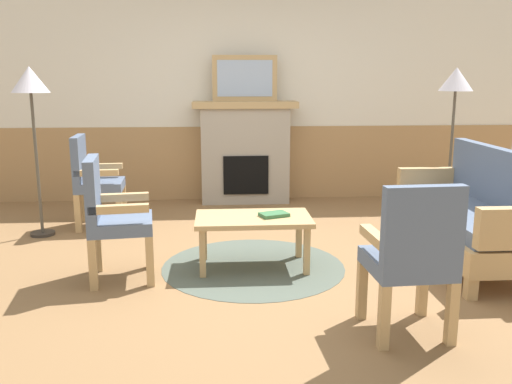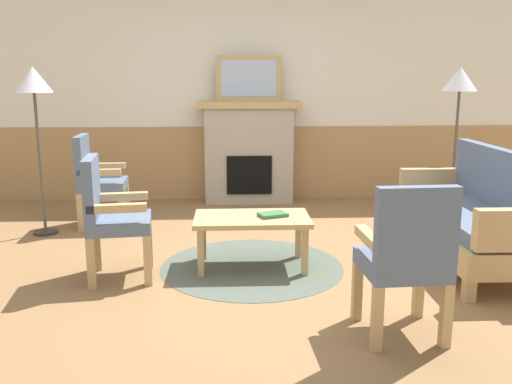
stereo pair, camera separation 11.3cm
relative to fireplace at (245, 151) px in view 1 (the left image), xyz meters
name	(u,v)px [view 1 (the left image)]	position (x,y,z in m)	size (l,w,h in m)	color
ground_plane	(259,262)	(0.00, -2.35, -0.65)	(14.00, 14.00, 0.00)	olive
wall_back	(244,98)	(0.00, 0.25, 0.66)	(7.20, 0.14, 2.70)	silver
fireplace	(245,151)	(0.00, 0.00, 0.00)	(1.30, 0.44, 1.28)	#A39989
framed_picture	(245,78)	(0.00, 0.00, 0.91)	(0.80, 0.04, 0.56)	tan
couch	(469,216)	(1.82, -2.41, -0.26)	(0.70, 1.80, 0.98)	tan
coffee_table	(253,223)	(-0.06, -2.46, -0.27)	(0.96, 0.56, 0.44)	tan
round_rug	(253,266)	(-0.06, -2.46, -0.65)	(1.55, 1.55, 0.01)	#4C564C
book_on_table	(274,215)	(0.12, -2.47, -0.20)	(0.23, 0.15, 0.03)	#33663D
armchair_near_fireplace	(93,177)	(-1.67, -1.07, -0.11)	(0.51, 0.51, 0.98)	tan
armchair_by_window_left	(111,213)	(-1.18, -2.66, -0.11)	(0.54, 0.54, 0.98)	tan
armchair_front_left	(412,253)	(0.82, -3.78, -0.11)	(0.50, 0.50, 0.98)	tan
floor_lamp_by_couch	(456,89)	(2.21, -1.06, 0.80)	(0.36, 0.36, 1.68)	#332D28
floor_lamp_by_chairs	(31,90)	(-2.14, -1.37, 0.80)	(0.36, 0.36, 1.68)	#332D28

